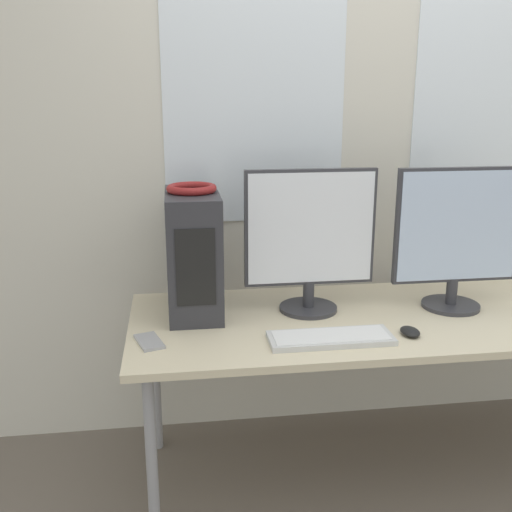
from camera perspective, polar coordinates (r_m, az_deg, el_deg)
The scene contains 9 objects.
wall_back at distance 2.79m, azimuth 11.21°, elevation 10.95°, with size 8.00×0.07×2.70m.
desk at distance 2.47m, azimuth 14.26°, elevation -6.28°, with size 2.19×0.78×0.71m.
pc_tower at distance 2.36m, azimuth -5.98°, elevation 0.30°, with size 0.20×0.41×0.48m.
headphones at distance 2.30m, azimuth -6.16°, elevation 6.42°, with size 0.19×0.19×0.03m.
monitor_main at distance 2.34m, azimuth 5.16°, elevation 1.73°, with size 0.51×0.23×0.57m.
monitor_right_near at distance 2.49m, azimuth 18.60°, elevation 1.85°, with size 0.51×0.23×0.57m.
keyboard at distance 2.15m, azimuth 7.12°, elevation -7.75°, with size 0.44×0.16×0.02m.
mouse at distance 2.25m, azimuth 14.46°, elevation -6.98°, with size 0.07×0.10×0.03m.
cell_phone at distance 2.15m, azimuth -10.14°, elevation -8.02°, with size 0.12×0.16×0.01m.
Camera 1 is at (-0.91, -1.73, 1.57)m, focal length 42.00 mm.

